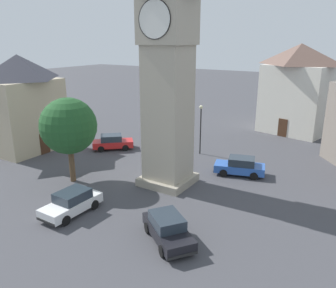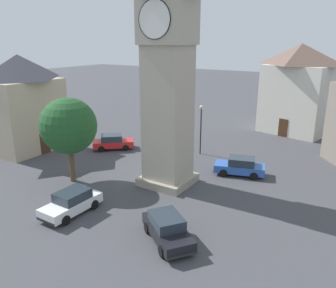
{
  "view_description": "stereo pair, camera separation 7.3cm",
  "coord_description": "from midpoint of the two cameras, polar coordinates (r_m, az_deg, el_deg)",
  "views": [
    {
      "loc": [
        13.15,
        -20.96,
        10.87
      ],
      "look_at": [
        0.0,
        0.0,
        3.24
      ],
      "focal_mm": 36.14,
      "sensor_mm": 36.0,
      "label": 1
    },
    {
      "loc": [
        13.21,
        -20.92,
        10.87
      ],
      "look_at": [
        0.0,
        0.0,
        3.24
      ],
      "focal_mm": 36.14,
      "sensor_mm": 36.0,
      "label": 2
    }
  ],
  "objects": [
    {
      "name": "pedestrian",
      "position": [
        35.57,
        0.21,
        1.05
      ],
      "size": [
        0.44,
        0.4,
        1.69
      ],
      "color": "#706656",
      "rests_on": "ground"
    },
    {
      "name": "road_sign",
      "position": [
        34.82,
        -1.0,
        2.21
      ],
      "size": [
        0.6,
        0.07,
        2.8
      ],
      "color": "gray",
      "rests_on": "ground"
    },
    {
      "name": "car_red_corner",
      "position": [
        23.14,
        -15.86,
        -9.46
      ],
      "size": [
        1.85,
        4.15,
        1.53
      ],
      "color": "white",
      "rests_on": "ground"
    },
    {
      "name": "clock_tower",
      "position": [
        24.74,
        0.09,
        18.26
      ],
      "size": [
        4.45,
        4.45,
        19.48
      ],
      "color": "gray",
      "rests_on": "ground"
    },
    {
      "name": "building_shop_left",
      "position": [
        36.97,
        -23.23,
        6.42
      ],
      "size": [
        5.77,
        7.21,
        9.56
      ],
      "color": "tan",
      "rests_on": "ground"
    },
    {
      "name": "car_white_side",
      "position": [
        28.96,
        12.13,
        -3.69
      ],
      "size": [
        4.44,
        2.8,
        1.53
      ],
      "color": "#2D5BB7",
      "rests_on": "ground"
    },
    {
      "name": "ground_plane",
      "position": [
        27.02,
        0.08,
        -6.58
      ],
      "size": [
        200.0,
        200.0,
        0.0
      ],
      "primitive_type": "plane",
      "color": "#424247"
    },
    {
      "name": "tree",
      "position": [
        27.07,
        -16.35,
        2.92
      ],
      "size": [
        4.37,
        4.37,
        6.74
      ],
      "color": "brown",
      "rests_on": "ground"
    },
    {
      "name": "lamp_post",
      "position": [
        33.0,
        5.65,
        3.77
      ],
      "size": [
        0.36,
        0.36,
        4.89
      ],
      "color": "black",
      "rests_on": "ground"
    },
    {
      "name": "car_silver_kerb",
      "position": [
        35.42,
        -9.23,
        0.33
      ],
      "size": [
        4.19,
        4.02,
        1.53
      ],
      "color": "red",
      "rests_on": "ground"
    },
    {
      "name": "building_corner_back",
      "position": [
        43.38,
        21.04,
        8.71
      ],
      "size": [
        8.64,
        7.18,
        10.51
      ],
      "color": "silver",
      "rests_on": "ground"
    },
    {
      "name": "car_blue_kerb",
      "position": [
        19.5,
        -0.01,
        -14.07
      ],
      "size": [
        4.33,
        3.8,
        1.53
      ],
      "color": "black",
      "rests_on": "ground"
    }
  ]
}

